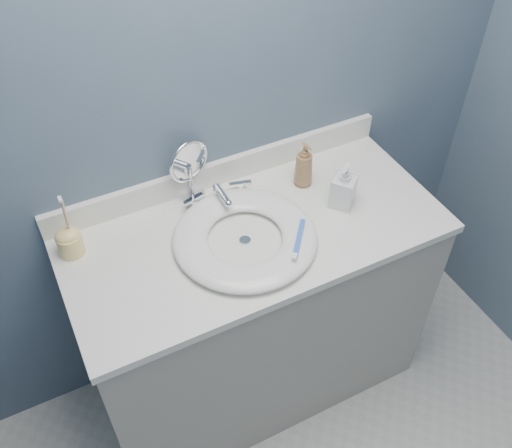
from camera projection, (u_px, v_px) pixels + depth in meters
back_wall at (215, 101)px, 1.76m from camera, size 2.20×0.02×2.40m
vanity_cabinet at (255, 315)px, 2.13m from camera, size 1.20×0.55×0.85m
countertop at (255, 233)px, 1.82m from camera, size 1.22×0.57×0.03m
backsplash at (220, 172)px, 1.94m from camera, size 1.22×0.02×0.09m
basin at (245, 237)px, 1.76m from camera, size 0.45×0.45×0.04m
drain at (245, 241)px, 1.77m from camera, size 0.04×0.04×0.01m
faucet at (219, 197)px, 1.88m from camera, size 0.25×0.13×0.07m
makeup_mirror at (189, 168)px, 1.84m from camera, size 0.15×0.09×0.23m
soap_bottle_amber at (304, 164)px, 1.91m from camera, size 0.07×0.07×0.17m
soap_bottle_clear at (344, 185)px, 1.84m from camera, size 0.10×0.10×0.16m
toothbrush_holder at (69, 241)px, 1.71m from camera, size 0.08×0.08×0.22m
toothbrush_lying at (299, 239)px, 1.72m from camera, size 0.12×0.14×0.02m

